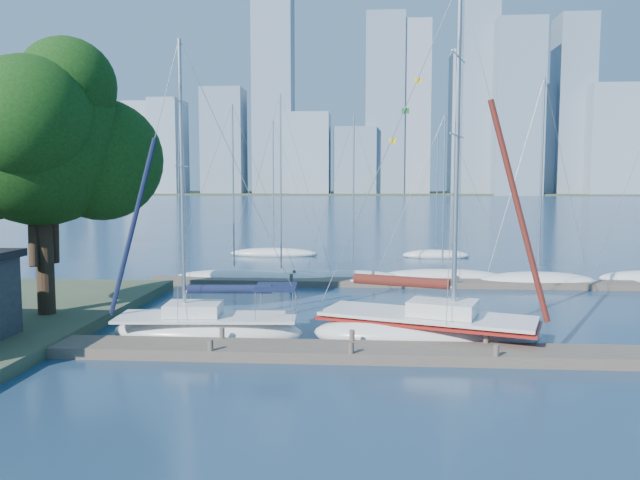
{
  "coord_description": "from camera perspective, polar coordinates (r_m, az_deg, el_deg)",
  "views": [
    {
      "loc": [
        0.43,
        -22.29,
        6.39
      ],
      "look_at": [
        -1.44,
        4.0,
        3.93
      ],
      "focal_mm": 35.0,
      "sensor_mm": 36.0,
      "label": 1
    }
  ],
  "objects": [
    {
      "name": "far_shore",
      "position": [
        342.35,
        4.02,
        4.26
      ],
      "size": [
        800.0,
        100.0,
        1.5
      ],
      "primitive_type": "cube",
      "color": "#38472D",
      "rests_on": "ground"
    },
    {
      "name": "tree",
      "position": [
        30.14,
        -24.16,
        8.52
      ],
      "size": [
        9.8,
        8.91,
        12.52
      ],
      "color": "black",
      "rests_on": "ground"
    },
    {
      "name": "bg_boat_6",
      "position": [
        54.31,
        -4.24,
        -1.19
      ],
      "size": [
        7.75,
        2.54,
        11.91
      ],
      "rotation": [
        0.0,
        0.0,
        0.07
      ],
      "color": "silver",
      "rests_on": "ground"
    },
    {
      "name": "sailboat_navy",
      "position": [
        26.14,
        -10.29,
        -6.62
      ],
      "size": [
        8.03,
        3.06,
        12.57
      ],
      "rotation": [
        0.0,
        0.0,
        0.06
      ],
      "color": "silver",
      "rests_on": "ground"
    },
    {
      "name": "bg_boat_2",
      "position": [
        40.56,
        3.04,
        -3.41
      ],
      "size": [
        6.59,
        3.83,
        10.86
      ],
      "rotation": [
        0.0,
        0.0,
        -0.32
      ],
      "color": "silver",
      "rests_on": "ground"
    },
    {
      "name": "bg_boat_7",
      "position": [
        53.81,
        10.56,
        -1.33
      ],
      "size": [
        5.81,
        2.59,
        10.75
      ],
      "rotation": [
        0.0,
        0.0,
        0.12
      ],
      "color": "silver",
      "rests_on": "ground"
    },
    {
      "name": "near_dock",
      "position": [
        23.14,
        2.9,
        -10.19
      ],
      "size": [
        26.0,
        2.0,
        0.4
      ],
      "primitive_type": "cube",
      "color": "#4F433A",
      "rests_on": "ground"
    },
    {
      "name": "sailboat_maroon",
      "position": [
        25.63,
        9.79,
        -6.68
      ],
      "size": [
        9.62,
        5.77,
        14.63
      ],
      "rotation": [
        0.0,
        0.0,
        -0.33
      ],
      "color": "silver",
      "rests_on": "ground"
    },
    {
      "name": "bg_boat_4",
      "position": [
        40.9,
        19.3,
        -3.54
      ],
      "size": [
        7.6,
        5.05,
        13.05
      ],
      "rotation": [
        0.0,
        0.0,
        0.39
      ],
      "color": "silver",
      "rests_on": "ground"
    },
    {
      "name": "far_dock",
      "position": [
        38.82,
        6.35,
        -3.9
      ],
      "size": [
        30.0,
        1.8,
        0.36
      ],
      "primitive_type": "cube",
      "color": "#4F433A",
      "rests_on": "ground"
    },
    {
      "name": "bg_boat_0",
      "position": [
        40.78,
        -7.83,
        -3.39
      ],
      "size": [
        7.92,
        2.49,
        11.6
      ],
      "rotation": [
        0.0,
        0.0,
        -0.05
      ],
      "color": "silver",
      "rests_on": "ground"
    },
    {
      "name": "bg_boat_1",
      "position": [
        40.18,
        -3.55,
        -3.49
      ],
      "size": [
        7.02,
        3.69,
        12.18
      ],
      "rotation": [
        0.0,
        0.0,
        -0.28
      ],
      "color": "silver",
      "rests_on": "ground"
    },
    {
      "name": "ground",
      "position": [
        23.19,
        2.9,
        -10.67
      ],
      "size": [
        700.0,
        700.0,
        0.0
      ],
      "primitive_type": "plane",
      "color": "#17344B",
      "rests_on": "ground"
    },
    {
      "name": "bg_boat_3",
      "position": [
        41.48,
        11.11,
        -3.3
      ],
      "size": [
        8.18,
        2.23,
        11.03
      ],
      "rotation": [
        0.0,
        0.0,
        0.01
      ],
      "color": "silver",
      "rests_on": "ground"
    },
    {
      "name": "skyline",
      "position": [
        314.7,
        8.17,
        10.95
      ],
      "size": [
        502.21,
        51.31,
        120.42
      ],
      "color": "gray",
      "rests_on": "ground"
    }
  ]
}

